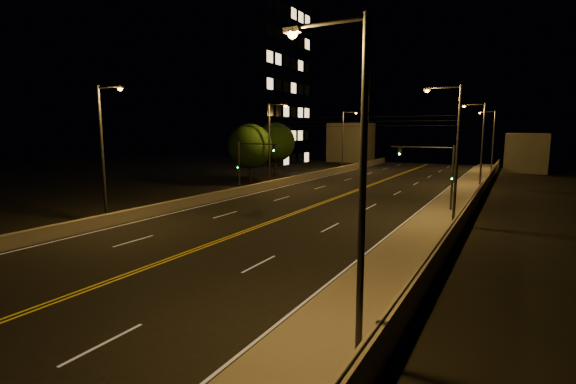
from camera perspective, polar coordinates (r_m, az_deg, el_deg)
The scene contains 22 objects.
road at distance 31.31m, azimuth -1.44°, elevation -3.78°, with size 18.00×120.00×0.02m, color black.
sidewalk at distance 27.58m, azimuth 18.41°, elevation -5.61°, with size 3.60×120.00×0.30m, color gray.
curb at distance 27.98m, azimuth 14.62°, elevation -5.40°, with size 0.14×120.00×0.15m, color gray.
parapet_wall at distance 27.20m, azimuth 21.90°, elevation -4.57°, with size 0.30×120.00×1.00m, color gray.
jersey_barrier at distance 36.69m, azimuth -13.99°, elevation -1.53°, with size 0.45×120.00×0.87m, color gray.
distant_building_right at distance 78.00m, azimuth 29.76°, elevation 4.73°, with size 6.00×10.00×6.13m, color gray.
distant_building_left at distance 90.48m, azimuth 8.62°, elevation 6.73°, with size 8.00×8.00×8.08m, color gray.
parapet_rail at distance 27.09m, azimuth 21.96°, elevation -3.48°, with size 0.06×0.06×120.00m, color black.
lane_markings at distance 31.25m, azimuth -1.50°, elevation -3.78°, with size 17.32×116.00×0.00m.
streetlight_0 at distance 11.65m, azimuth 9.00°, elevation 2.97°, with size 2.55×0.28×9.68m.
streetlight_1 at distance 30.94m, azimuth 21.70°, elevation 5.85°, with size 2.55×0.28×9.68m.
streetlight_2 at distance 52.68m, azimuth 24.80°, elevation 6.51°, with size 2.55×0.28×9.68m.
streetlight_3 at distance 74.20m, azimuth 26.07°, elevation 6.78°, with size 2.55×0.28×9.68m.
streetlight_4 at distance 32.00m, azimuth -23.82°, elevation 5.80°, with size 2.55×0.28×9.68m.
streetlight_5 at distance 49.02m, azimuth -2.32°, elevation 7.19°, with size 2.55×0.28×9.68m.
streetlight_6 at distance 69.99m, azimuth 7.70°, elevation 7.51°, with size 2.55×0.28×9.68m.
traffic_signal_right at distance 35.79m, azimuth 19.91°, elevation 2.94°, with size 5.11×0.31×5.47m.
traffic_signal_left at distance 42.85m, azimuth -5.58°, elevation 4.24°, with size 5.11×0.31×5.47m.
overhead_wires at distance 39.10m, azimuth 5.68°, elevation 9.53°, with size 22.00×0.03×0.83m.
building_tower at distance 73.90m, azimuth -8.22°, elevation 15.00°, with size 24.00×15.00×31.46m.
tree_0 at distance 51.73m, azimuth -5.23°, elevation 6.25°, with size 5.48×5.48×7.42m.
tree_1 at distance 60.88m, azimuth -1.76°, elevation 6.79°, with size 5.70×5.70×7.72m.
Camera 1 is at (15.48, -6.39, 6.66)m, focal length 26.00 mm.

